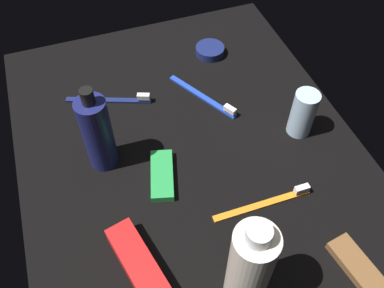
{
  "coord_description": "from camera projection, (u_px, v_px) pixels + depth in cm",
  "views": [
    {
      "loc": [
        44.94,
        -15.83,
        63.22
      ],
      "look_at": [
        0.0,
        0.0,
        3.0
      ],
      "focal_mm": 38.84,
      "sensor_mm": 36.0,
      "label": 1
    }
  ],
  "objects": [
    {
      "name": "bodywash_bottle",
      "position": [
        250.0,
        267.0,
        0.56
      ],
      "size": [
        6.03,
        6.03,
        20.08
      ],
      "color": "silver",
      "rests_on": "ground_plane"
    },
    {
      "name": "cream_tin_left",
      "position": [
        210.0,
        50.0,
        0.97
      ],
      "size": [
        6.68,
        6.68,
        1.91
      ],
      "primitive_type": "cylinder",
      "color": "navy",
      "rests_on": "ground_plane"
    },
    {
      "name": "deodorant_stick",
      "position": [
        303.0,
        113.0,
        0.79
      ],
      "size": [
        4.66,
        4.66,
        9.87
      ],
      "primitive_type": "cylinder",
      "color": "silver",
      "rests_on": "ground_plane"
    },
    {
      "name": "toothbrush_navy",
      "position": [
        114.0,
        99.0,
        0.87
      ],
      "size": [
        7.51,
        17.26,
        2.1
      ],
      "color": "navy",
      "rests_on": "ground_plane"
    },
    {
      "name": "toothbrush_blue",
      "position": [
        206.0,
        98.0,
        0.88
      ],
      "size": [
        16.37,
        9.69,
        2.1
      ],
      "color": "blue",
      "rests_on": "ground_plane"
    },
    {
      "name": "lotion_bottle",
      "position": [
        97.0,
        133.0,
        0.72
      ],
      "size": [
        5.33,
        5.33,
        18.28
      ],
      "color": "navy",
      "rests_on": "ground_plane"
    },
    {
      "name": "toothpaste_box_red",
      "position": [
        144.0,
        273.0,
        0.63
      ],
      "size": [
        18.14,
        8.3,
        3.2
      ],
      "primitive_type": "cube",
      "rotation": [
        0.0,
        0.0,
        0.23
      ],
      "color": "red",
      "rests_on": "ground_plane"
    },
    {
      "name": "ground_plane",
      "position": [
        192.0,
        156.0,
        0.8
      ],
      "size": [
        84.0,
        64.0,
        1.2
      ],
      "primitive_type": "cube",
      "color": "black"
    },
    {
      "name": "toothbrush_orange",
      "position": [
        268.0,
        202.0,
        0.72
      ],
      "size": [
        1.37,
        18.01,
        2.1
      ],
      "color": "orange",
      "rests_on": "ground_plane"
    },
    {
      "name": "snack_bar_green",
      "position": [
        162.0,
        175.0,
        0.75
      ],
      "size": [
        11.09,
        6.64,
        1.5
      ],
      "primitive_type": "cube",
      "rotation": [
        0.0,
        0.0,
        -0.27
      ],
      "color": "green",
      "rests_on": "ground_plane"
    },
    {
      "name": "snack_bar_brown",
      "position": [
        358.0,
        267.0,
        0.65
      ],
      "size": [
        10.9,
        5.58,
        1.5
      ],
      "primitive_type": "cube",
      "rotation": [
        0.0,
        0.0,
        0.16
      ],
      "color": "brown",
      "rests_on": "ground_plane"
    }
  ]
}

